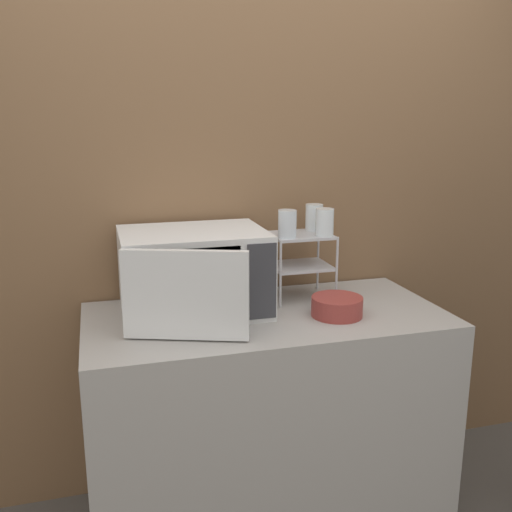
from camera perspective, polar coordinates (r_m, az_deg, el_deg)
wall_back at (r=2.54m, az=-1.44°, el=5.22°), size 8.00×0.06×2.60m
counter at (r=2.46m, az=1.02°, el=-15.93°), size 1.42×0.69×0.92m
microwave at (r=2.25m, az=-6.30°, el=-1.67°), size 0.57×0.60×0.33m
dish_rack at (r=2.43m, az=4.47°, el=0.40°), size 0.26×0.22×0.28m
glass_front_left at (r=2.32m, az=3.15°, el=3.22°), size 0.08×0.08×0.11m
glass_back_right at (r=2.48m, az=5.83°, el=3.87°), size 0.08×0.08×0.11m
glass_front_right at (r=2.37m, az=6.88°, el=3.37°), size 0.08×0.08×0.11m
bowl at (r=2.26m, az=8.10°, el=-5.04°), size 0.20×0.20×0.08m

